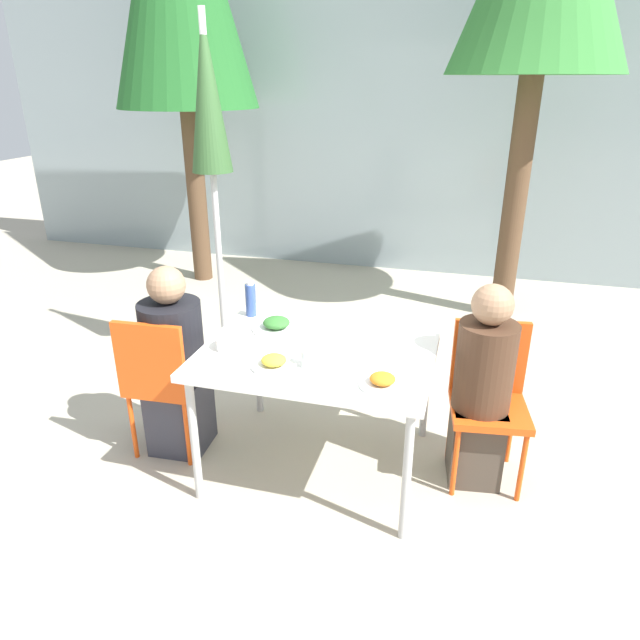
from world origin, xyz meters
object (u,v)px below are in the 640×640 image
Objects in this scene: bottle at (251,299)px; drinking_cup at (308,358)px; person_right at (482,391)px; salad_bowl at (232,343)px; closed_umbrella at (210,124)px; person_left at (175,367)px; chair_right at (489,390)px; chair_left at (161,376)px.

drinking_cup is (0.52, -0.54, -0.06)m from bottle.
person_right is 1.34m from salad_bowl.
person_right is at bearing 11.50° from salad_bowl.
closed_umbrella is 27.22× the size of drinking_cup.
closed_umbrella is 1.25m from bottle.
person_left reaches higher than bottle.
chair_right is 2.42m from closed_umbrella.
person_right is (-0.04, -0.09, 0.03)m from chair_right.
bottle is at bearing 99.26° from salad_bowl.
person_left reaches higher than chair_right.
chair_right is 0.77× the size of person_right.
salad_bowl is at bearing -80.74° from bottle.
drinking_cup is (1.02, -1.20, -0.99)m from closed_umbrella.
person_right is at bearing 2.26° from person_left.
bottle is 0.75m from drinking_cup.
person_left reaches higher than salad_bowl.
bottle is (0.39, 0.43, 0.34)m from chair_left.
person_left is 5.37× the size of bottle.
chair_left is 0.67m from bottle.
salad_bowl is at bearing -16.67° from person_left.
chair_left reaches higher than salad_bowl.
chair_left is 0.96m from drinking_cup.
salad_bowl is (0.42, -0.10, 0.25)m from person_left.
chair_left reaches higher than drinking_cup.
chair_right is at bearing 7.28° from chair_left.
person_right is (1.71, 0.16, 0.01)m from person_left.
drinking_cup is 0.45m from salad_bowl.
closed_umbrella reaches higher than chair_right.
salad_bowl is (-1.33, -0.35, 0.27)m from chair_right.
chair_right is 4.13× the size of bottle.
drinking_cup is at bearing -11.94° from salad_bowl.
chair_left is at bearing 2.79° from chair_right.
person_left is 0.92m from drinking_cup.
drinking_cup is (0.86, -0.19, 0.27)m from person_left.
person_right is at bearing 22.78° from drinking_cup.
bottle is 2.34× the size of drinking_cup.
chair_left is 9.64× the size of drinking_cup.
person_right is 12.57× the size of drinking_cup.
drinking_cup is 0.53× the size of salad_bowl.
person_right is at bearing -7.71° from bottle.
chair_left and chair_right have the same top height.
closed_umbrella reaches higher than chair_left.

